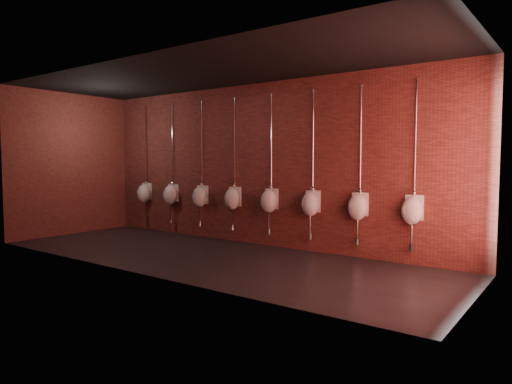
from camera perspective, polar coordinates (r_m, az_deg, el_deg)
ground at (r=8.08m, az=-5.79°, el=-8.07°), size 8.50×8.50×0.00m
room_shell at (r=7.91m, az=-5.89°, el=6.34°), size 8.54×3.04×3.22m
urinal_0 at (r=11.33m, az=-13.79°, el=-0.06°), size 0.38×0.34×2.71m
urinal_1 at (r=10.64m, az=-10.62°, el=-0.27°), size 0.38×0.34×2.71m
urinal_2 at (r=9.99m, az=-7.03°, el=-0.50°), size 0.38×0.34×2.71m
urinal_3 at (r=9.39m, az=-2.95°, el=-0.77°), size 0.38×0.34×2.71m
urinal_4 at (r=8.84m, az=1.66°, el=-1.06°), size 0.38×0.34×2.71m
urinal_5 at (r=8.35m, az=6.85°, el=-1.38°), size 0.38×0.34×2.71m
urinal_6 at (r=7.94m, az=12.62°, el=-1.73°), size 0.38×0.34×2.71m
urinal_7 at (r=7.62m, az=18.96°, el=-2.09°), size 0.38×0.34×2.71m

